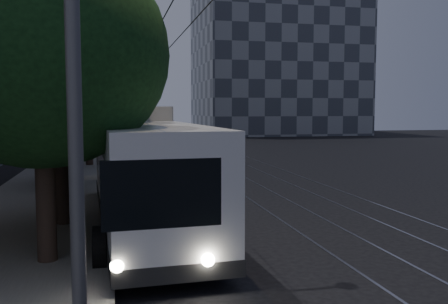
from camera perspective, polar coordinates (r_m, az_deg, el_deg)
name	(u,v)px	position (r m, az deg, el deg)	size (l,w,h in m)	color
ground	(276,223)	(16.00, 6.01, -8.11)	(120.00, 120.00, 0.00)	black
sidewalk	(76,161)	(35.05, -16.51, -1.02)	(5.00, 90.00, 0.15)	gray
tram_rails	(221,159)	(35.75, -0.31, -0.80)	(4.52, 90.00, 0.02)	#9B9AA3
overhead_wires	(114,111)	(34.78, -12.48, 4.63)	(2.23, 90.00, 6.00)	black
building_distant_right	(275,50)	(73.93, 5.89, 11.48)	(22.00, 18.00, 24.00)	#3B414B
trolleybus	(144,171)	(15.43, -9.17, -2.21)	(3.24, 12.43, 5.63)	silver
pickup_silver	(164,166)	(23.68, -6.87, -1.60)	(3.04, 6.60, 1.83)	#A8AAB0
car_white_a	(137,156)	(30.68, -9.93, -0.50)	(1.70, 4.23, 1.44)	silver
car_white_b	(125,152)	(35.15, -11.29, -0.01)	(1.72, 4.22, 1.22)	#B2B1B6
car_white_c	(123,143)	(43.40, -11.51, 1.02)	(1.45, 4.17, 1.37)	silver
car_white_d	(122,139)	(49.87, -11.63, 1.49)	(1.55, 3.85, 1.31)	silver
tree_0	(41,53)	(11.94, -20.16, 10.53)	(5.69, 5.69, 7.41)	black
tree_1	(60,74)	(15.69, -18.26, 8.50)	(5.69, 5.69, 7.22)	black
tree_2	(68,95)	(24.07, -17.39, 6.21)	(5.01, 5.01, 6.50)	black
tree_3	(88,86)	(31.79, -15.31, 7.24)	(5.48, 5.48, 7.44)	black
tree_4	(95,94)	(42.98, -14.55, 6.42)	(5.22, 5.22, 7.17)	black
tree_5	(94,100)	(53.09, -14.68, 5.81)	(5.20, 5.20, 6.88)	black
streetlamp_far	(116,82)	(35.33, -12.26, 7.79)	(2.18, 0.44, 8.88)	#59595B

